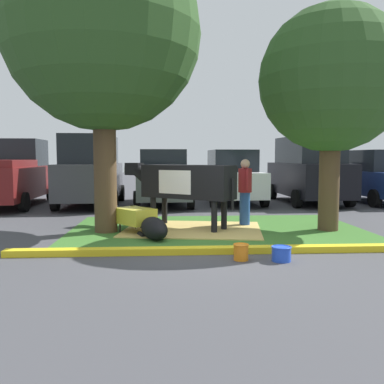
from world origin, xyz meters
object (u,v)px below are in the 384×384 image
at_px(pickup_truck_maroon, 10,175).
at_px(suv_black, 308,170).
at_px(suv_dark_grey, 91,170).
at_px(sedan_red, 378,177).
at_px(sedan_silver, 163,178).
at_px(bucket_orange, 241,252).
at_px(cow_holstein, 184,182).
at_px(bucket_blue, 281,253).
at_px(wheelbarrow, 136,217).
at_px(person_handler, 245,190).
at_px(hatchback_white, 232,177).
at_px(shade_tree_left, 103,33).
at_px(shade_tree_right, 332,81).
at_px(calf_lying, 153,228).

bearing_deg(pickup_truck_maroon, suv_black, 1.02).
bearing_deg(suv_dark_grey, sedan_red, 1.22).
bearing_deg(sedan_silver, bucket_orange, -80.67).
bearing_deg(cow_holstein, suv_dark_grey, 121.45).
bearing_deg(bucket_blue, suv_dark_grey, 118.83).
height_order(wheelbarrow, suv_black, suv_black).
xyz_separation_m(bucket_blue, sedan_silver, (-2.04, 8.47, 0.85)).
height_order(person_handler, hatchback_white, hatchback_white).
distance_m(wheelbarrow, hatchback_white, 6.98).
xyz_separation_m(shade_tree_left, shade_tree_right, (5.25, -0.10, -1.00)).
bearing_deg(bucket_blue, cow_holstein, 114.47).
distance_m(calf_lying, bucket_blue, 2.99).
relative_size(shade_tree_right, person_handler, 3.08).
relative_size(cow_holstein, suv_dark_grey, 0.59).
relative_size(person_handler, pickup_truck_maroon, 0.31).
height_order(calf_lying, wheelbarrow, wheelbarrow).
relative_size(shade_tree_left, shade_tree_right, 1.29).
bearing_deg(wheelbarrow, shade_tree_right, 0.70).
bearing_deg(hatchback_white, pickup_truck_maroon, -177.40).
bearing_deg(sedan_red, shade_tree_right, -126.17).
relative_size(shade_tree_left, bucket_blue, 19.68).
relative_size(person_handler, bucket_blue, 4.95).
distance_m(shade_tree_right, bucket_blue, 4.79).
bearing_deg(bucket_orange, shade_tree_left, 133.71).
distance_m(shade_tree_left, suv_black, 9.55).
xyz_separation_m(cow_holstein, sedan_silver, (-0.54, 5.18, -0.16)).
height_order(wheelbarrow, sedan_red, sedan_red).
bearing_deg(sedan_red, sedan_silver, -178.77).
distance_m(shade_tree_left, bucket_orange, 5.83).
relative_size(person_handler, hatchback_white, 0.38).
height_order(cow_holstein, calf_lying, cow_holstein).
distance_m(shade_tree_right, suv_dark_grey, 8.92).
height_order(calf_lying, bucket_blue, calf_lying).
xyz_separation_m(person_handler, sedan_red, (6.14, 5.08, 0.07)).
height_order(shade_tree_right, calf_lying, shade_tree_right).
bearing_deg(bucket_orange, hatchback_white, 81.99).
bearing_deg(sedan_red, bucket_orange, -128.79).
distance_m(wheelbarrow, suv_black, 8.61).
bearing_deg(wheelbarrow, person_handler, 16.96).
height_order(bucket_orange, pickup_truck_maroon, pickup_truck_maroon).
relative_size(shade_tree_right, sedan_silver, 1.18).
bearing_deg(calf_lying, suv_dark_grey, 110.73).
relative_size(pickup_truck_maroon, suv_black, 1.17).
height_order(shade_tree_left, bucket_orange, shade_tree_left).
xyz_separation_m(shade_tree_left, suv_dark_grey, (-1.30, 5.51, -3.25)).
bearing_deg(suv_dark_grey, shade_tree_left, -76.75).
bearing_deg(person_handler, shade_tree_right, -22.30).
height_order(suv_black, sedan_red, suv_black).
distance_m(cow_holstein, hatchback_white, 5.99).
height_order(cow_holstein, bucket_blue, cow_holstein).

